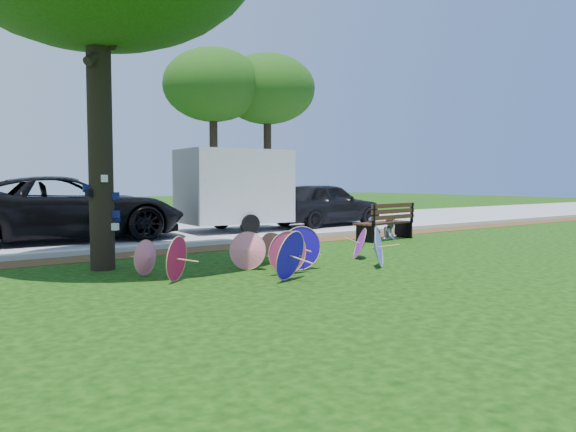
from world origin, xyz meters
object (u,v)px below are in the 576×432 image
parasol_pile (285,251)px  cargo_trailer (234,186)px  black_van (66,209)px  dark_pickup (324,204)px  park_bench (383,222)px  person_right (391,216)px  person_left (373,218)px

parasol_pile → cargo_trailer: size_ratio=1.56×
parasol_pile → black_van: black_van is taller
black_van → parasol_pile: bearing=-160.1°
dark_pickup → park_bench: 4.84m
dark_pickup → cargo_trailer: size_ratio=1.39×
person_right → parasol_pile: bearing=-172.7°
cargo_trailer → person_left: size_ratio=2.67×
cargo_trailer → park_bench: 5.10m
park_bench → parasol_pile: bearing=-159.8°
black_van → person_right: 8.88m
black_van → park_bench: (7.12, -4.83, -0.37)m
park_bench → black_van: bearing=139.1°
parasol_pile → black_van: size_ratio=0.82×
dark_pickup → person_right: bearing=159.7°
parasol_pile → person_left: (4.91, 2.73, 0.24)m
parasol_pile → park_bench: (5.26, 2.68, 0.13)m
parasol_pile → person_right: bearing=25.9°
person_left → person_right: 0.70m
dark_pickup → park_bench: bearing=155.9°
parasol_pile → cargo_trailer: cargo_trailer is taller
parasol_pile → dark_pickup: dark_pickup is taller
park_bench → person_left: size_ratio=1.56×
person_right → person_left: bearing=161.3°
black_van → person_left: 8.30m
cargo_trailer → person_left: cargo_trailer is taller
park_bench → cargo_trailer: bearing=107.2°
parasol_pile → cargo_trailer: 8.02m
parasol_pile → person_left: bearing=29.1°
black_van → park_bench: black_van is taller
person_left → park_bench: bearing=13.1°
parasol_pile → park_bench: 5.91m
parasol_pile → park_bench: park_bench is taller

